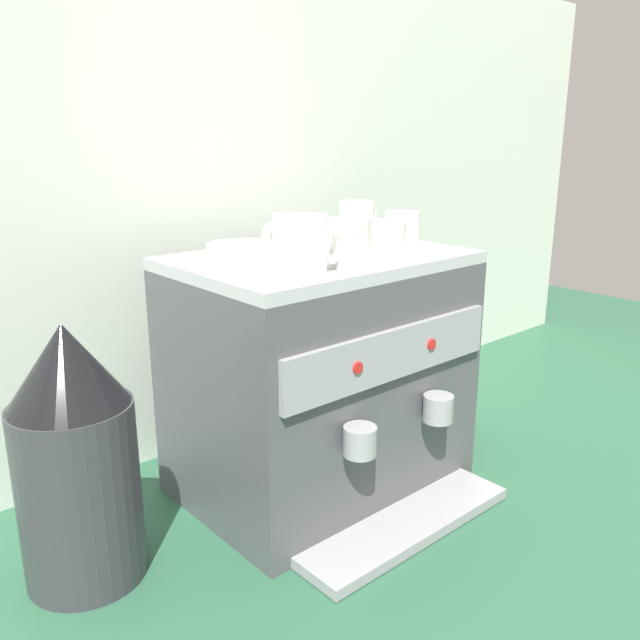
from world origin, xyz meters
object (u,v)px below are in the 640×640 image
(ceramic_bowl_1, at_px, (243,253))
(milk_pitcher, at_px, (444,394))
(ceramic_bowl_0, at_px, (293,264))
(espresso_machine, at_px, (321,374))
(ceramic_cup_4, at_px, (380,240))
(ceramic_cup_2, at_px, (358,219))
(ceramic_cup_1, at_px, (303,236))
(ceramic_cup_5, at_px, (402,229))
(ceramic_cup_3, at_px, (348,243))
(ceramic_cup_0, at_px, (289,230))
(coffee_grinder, at_px, (76,457))

(ceramic_bowl_1, distance_m, milk_pitcher, 0.69)
(ceramic_bowl_0, relative_size, milk_pitcher, 0.70)
(espresso_machine, distance_m, ceramic_cup_4, 0.29)
(ceramic_bowl_1, height_order, milk_pitcher, ceramic_bowl_1)
(ceramic_cup_2, relative_size, ceramic_cup_4, 1.00)
(espresso_machine, relative_size, ceramic_cup_1, 4.95)
(ceramic_cup_2, bearing_deg, ceramic_cup_4, -125.19)
(espresso_machine, bearing_deg, ceramic_cup_5, -11.08)
(ceramic_cup_5, distance_m, ceramic_bowl_1, 0.34)
(ceramic_cup_3, height_order, ceramic_cup_5, ceramic_cup_3)
(ceramic_cup_1, xyz_separation_m, ceramic_cup_5, (0.22, -0.05, -0.00))
(espresso_machine, xyz_separation_m, ceramic_cup_0, (0.01, 0.11, 0.27))
(espresso_machine, distance_m, ceramic_bowl_1, 0.30)
(ceramic_cup_0, relative_size, milk_pitcher, 0.61)
(milk_pitcher, bearing_deg, ceramic_cup_0, 165.39)
(ceramic_cup_3, bearing_deg, ceramic_cup_2, 42.52)
(ceramic_cup_5, relative_size, ceramic_bowl_1, 0.73)
(ceramic_bowl_0, bearing_deg, ceramic_cup_4, -1.33)
(espresso_machine, bearing_deg, ceramic_cup_4, -60.19)
(ceramic_cup_4, height_order, milk_pitcher, ceramic_cup_4)
(milk_pitcher, bearing_deg, ceramic_cup_2, 154.35)
(ceramic_cup_1, bearing_deg, coffee_grinder, 177.51)
(ceramic_bowl_1, bearing_deg, ceramic_cup_2, 10.62)
(espresso_machine, bearing_deg, milk_pitcher, 1.37)
(ceramic_cup_0, xyz_separation_m, ceramic_cup_2, (0.19, -0.00, 0.01))
(ceramic_bowl_0, relative_size, ceramic_bowl_1, 0.87)
(ceramic_bowl_0, distance_m, ceramic_bowl_1, 0.14)
(ceramic_cup_4, bearing_deg, ceramic_cup_0, 101.57)
(ceramic_cup_4, distance_m, coffee_grinder, 0.63)
(ceramic_cup_0, distance_m, milk_pitcher, 0.59)
(ceramic_cup_0, height_order, ceramic_cup_2, ceramic_cup_2)
(espresso_machine, xyz_separation_m, ceramic_bowl_1, (-0.15, 0.04, 0.25))
(ceramic_cup_2, distance_m, ceramic_cup_5, 0.15)
(ceramic_cup_2, xyz_separation_m, ceramic_bowl_0, (-0.34, -0.20, -0.02))
(ceramic_cup_3, height_order, milk_pitcher, ceramic_cup_3)
(ceramic_cup_2, xyz_separation_m, ceramic_bowl_1, (-0.35, -0.07, -0.02))
(ceramic_cup_2, height_order, coffee_grinder, ceramic_cup_2)
(ceramic_cup_5, bearing_deg, espresso_machine, 168.92)
(ceramic_bowl_0, bearing_deg, ceramic_cup_0, 52.76)
(ceramic_cup_2, height_order, ceramic_bowl_0, ceramic_cup_2)
(ceramic_cup_3, bearing_deg, ceramic_bowl_0, 169.61)
(ceramic_cup_0, relative_size, ceramic_cup_2, 0.82)
(ceramic_cup_4, height_order, coffee_grinder, ceramic_cup_4)
(ceramic_bowl_1, xyz_separation_m, coffee_grinder, (-0.33, -0.01, -0.28))
(espresso_machine, xyz_separation_m, coffee_grinder, (-0.48, 0.03, -0.02))
(ceramic_cup_1, relative_size, milk_pitcher, 0.68)
(espresso_machine, distance_m, ceramic_cup_5, 0.33)
(ceramic_bowl_1, xyz_separation_m, milk_pitcher, (0.55, -0.03, -0.41))
(ceramic_cup_1, relative_size, ceramic_bowl_1, 0.85)
(ceramic_bowl_0, height_order, milk_pitcher, ceramic_bowl_0)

